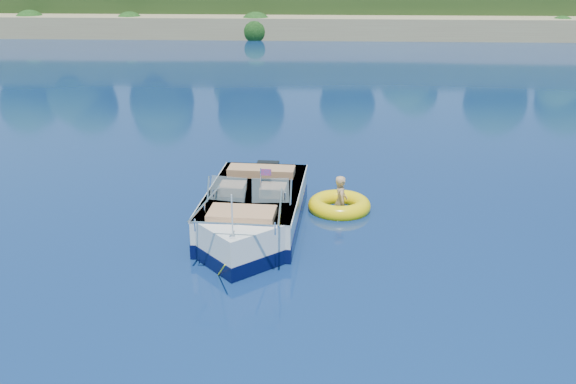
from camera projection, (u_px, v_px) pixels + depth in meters
name	position (u px, v px, depth m)	size (l,w,h in m)	color
ground	(380.00, 265.00, 12.75)	(160.00, 160.00, 0.00)	#091640
motorboat	(252.00, 216.00, 14.16)	(2.28, 5.77, 1.92)	silver
tow_tube	(339.00, 205.00, 15.44)	(1.90, 1.90, 0.40)	yellow
boy	(340.00, 208.00, 15.55)	(0.50, 0.33, 1.37)	tan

